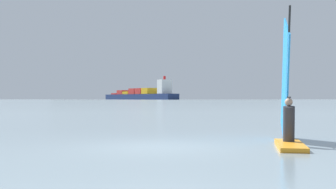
{
  "coord_description": "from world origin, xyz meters",
  "views": [
    {
      "loc": [
        -2.01,
        -11.57,
        1.32
      ],
      "look_at": [
        4.06,
        18.87,
        1.63
      ],
      "focal_mm": 45.94,
      "sensor_mm": 36.0,
      "label": 1
    }
  ],
  "objects": [
    {
      "name": "cargo_ship",
      "position": [
        99.42,
        752.12,
        8.78
      ],
      "size": [
        109.17,
        200.6,
        38.92
      ],
      "rotation": [
        0.0,
        0.0,
        2.0
      ],
      "color": "navy",
      "rests_on": "ground_plane"
    },
    {
      "name": "windsurfer",
      "position": [
        3.84,
        -0.0,
        1.06
      ],
      "size": [
        2.01,
        4.26,
        4.11
      ],
      "rotation": [
        0.0,
        0.0,
        4.33
      ],
      "color": "orange",
      "rests_on": "ground_plane"
    },
    {
      "name": "distant_headland",
      "position": [
        305.65,
        1623.84,
        22.91
      ],
      "size": [
        828.89,
        285.81,
        45.82
      ],
      "primitive_type": "cube",
      "rotation": [
        0.0,
        0.0,
        -0.0
      ],
      "color": "#756B56",
      "rests_on": "ground_plane"
    },
    {
      "name": "ground_plane",
      "position": [
        0.0,
        0.0,
        0.0
      ],
      "size": [
        4000.0,
        4000.0,
        0.0
      ],
      "primitive_type": "plane",
      "color": "gray"
    }
  ]
}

